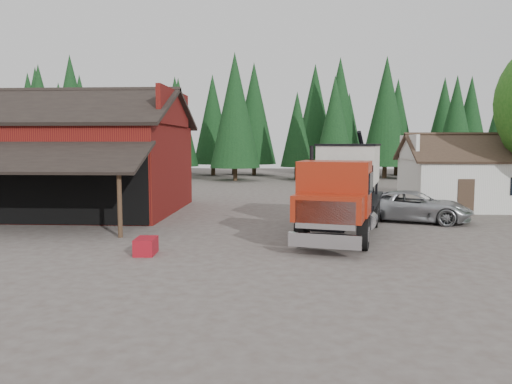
{
  "coord_description": "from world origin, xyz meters",
  "views": [
    {
      "loc": [
        1.47,
        -18.45,
        4.03
      ],
      "look_at": [
        0.08,
        3.94,
        1.8
      ],
      "focal_mm": 35.0,
      "sensor_mm": 36.0,
      "label": 1
    }
  ],
  "objects": [
    {
      "name": "ground",
      "position": [
        0.0,
        0.0,
        0.0
      ],
      "size": [
        120.0,
        120.0,
        0.0
      ],
      "primitive_type": "plane",
      "color": "#4E433D",
      "rests_on": "ground"
    },
    {
      "name": "farmhouse",
      "position": [
        13.0,
        13.0,
        1.67
      ],
      "size": [
        8.6,
        6.42,
        4.65
      ],
      "color": "silver",
      "rests_on": "ground"
    },
    {
      "name": "near_pine_a",
      "position": [
        -22.0,
        28.0,
        6.39
      ],
      "size": [
        4.4,
        4.4,
        11.4
      ],
      "color": "#382619",
      "rests_on": "ground"
    },
    {
      "name": "near_pine_b",
      "position": [
        6.0,
        30.0,
        5.89
      ],
      "size": [
        3.96,
        3.96,
        10.4
      ],
      "color": "#382619",
      "rests_on": "ground"
    },
    {
      "name": "near_pine_d",
      "position": [
        -4.0,
        34.0,
        7.39
      ],
      "size": [
        5.28,
        5.28,
        13.4
      ],
      "color": "#382619",
      "rests_on": "ground"
    },
    {
      "name": "silver_car",
      "position": [
        8.0,
        7.3,
        0.78
      ],
      "size": [
        6.16,
        4.31,
        1.56
      ],
      "primitive_type": "imported",
      "rotation": [
        0.0,
        0.0,
        1.23
      ],
      "color": "#A2A5AA",
      "rests_on": "ground"
    },
    {
      "name": "red_barn",
      "position": [
        -11.0,
        9.9,
        2.69
      ],
      "size": [
        12.8,
        13.63,
        7.18
      ],
      "color": "maroon",
      "rests_on": "ground"
    },
    {
      "name": "feed_truck",
      "position": [
        4.02,
        3.73,
        2.15
      ],
      "size": [
        5.06,
        10.54,
        4.6
      ],
      "rotation": [
        0.0,
        0.0,
        -0.24
      ],
      "color": "black",
      "rests_on": "ground"
    },
    {
      "name": "conifer_backdrop",
      "position": [
        0.0,
        42.0,
        0.0
      ],
      "size": [
        76.0,
        16.0,
        16.0
      ],
      "primitive_type": null,
      "color": "black",
      "rests_on": "ground"
    },
    {
      "name": "equip_box",
      "position": [
        -3.61,
        -1.01,
        0.3
      ],
      "size": [
        0.75,
        1.13,
        0.6
      ],
      "primitive_type": "cube",
      "rotation": [
        0.0,
        0.0,
        0.05
      ],
      "color": "maroon",
      "rests_on": "ground"
    }
  ]
}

